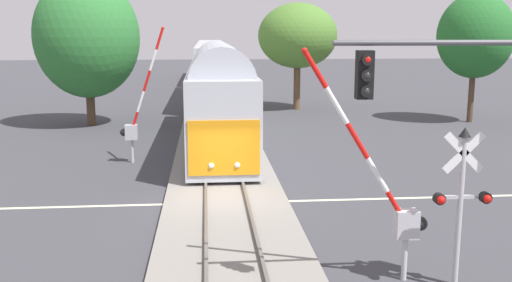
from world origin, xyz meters
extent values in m
plane|color=#3D3D42|center=(0.00, 0.00, 0.00)|extent=(220.00, 220.00, 0.00)
cube|color=beige|center=(0.00, 0.00, 0.00)|extent=(44.00, 0.20, 0.01)
cube|color=gray|center=(0.00, 0.00, 0.09)|extent=(4.40, 80.00, 0.18)
cube|color=#56514C|center=(-0.72, 0.00, 0.25)|extent=(0.10, 80.00, 0.14)
cube|color=#56514C|center=(0.72, 0.00, 0.25)|extent=(0.10, 80.00, 0.14)
cube|color=#B2B7C1|center=(0.00, 10.82, 2.27)|extent=(3.00, 18.31, 3.90)
cube|color=orange|center=(0.00, 1.64, 1.69)|extent=(2.76, 0.08, 2.15)
cylinder|color=#B2B7C1|center=(0.00, 10.82, 4.10)|extent=(2.76, 16.48, 2.76)
sphere|color=#F4F2CC|center=(-0.50, 1.63, 1.00)|extent=(0.24, 0.24, 0.24)
sphere|color=#F4F2CC|center=(0.50, 1.63, 1.00)|extent=(0.24, 0.24, 0.24)
cube|color=silver|center=(0.00, 31.41, 2.62)|extent=(3.00, 21.07, 4.60)
cube|color=black|center=(1.51, 31.41, 2.92)|extent=(0.04, 18.96, 0.90)
cube|color=gold|center=(1.52, 31.41, 1.47)|extent=(0.04, 19.38, 0.36)
cube|color=silver|center=(0.00, 53.37, 2.62)|extent=(3.00, 21.07, 4.60)
cube|color=black|center=(1.51, 53.37, 2.92)|extent=(0.04, 18.96, 0.90)
cube|color=gold|center=(1.52, 53.37, 1.47)|extent=(0.04, 19.38, 0.36)
cylinder|color=#B7B7BC|center=(4.16, -6.85, 0.55)|extent=(0.14, 0.14, 1.10)
cube|color=#B7B7BC|center=(4.16, -6.85, 1.45)|extent=(0.56, 0.40, 0.70)
sphere|color=black|center=(4.51, -6.85, 1.45)|extent=(0.36, 0.36, 0.36)
cylinder|color=red|center=(3.90, -6.85, 1.87)|extent=(0.62, 0.12, 0.90)
cylinder|color=white|center=(3.38, -6.85, 2.70)|extent=(0.62, 0.12, 0.90)
cylinder|color=red|center=(2.87, -6.85, 3.54)|extent=(0.62, 0.12, 0.90)
cylinder|color=white|center=(2.35, -6.85, 4.38)|extent=(0.62, 0.12, 0.90)
cylinder|color=red|center=(1.84, -6.85, 5.21)|extent=(0.62, 0.12, 0.90)
sphere|color=red|center=(1.58, -6.85, 5.63)|extent=(0.14, 0.14, 0.14)
cylinder|color=#B2B2B7|center=(5.18, -7.48, 1.85)|extent=(0.14, 0.14, 3.69)
cube|color=white|center=(5.18, -7.50, 3.34)|extent=(0.98, 0.05, 0.98)
cube|color=white|center=(5.18, -7.50, 3.34)|extent=(0.98, 0.05, 0.98)
cube|color=#B2B2B7|center=(5.18, -7.48, 2.29)|extent=(1.10, 0.08, 0.08)
cylinder|color=black|center=(4.63, -7.58, 2.29)|extent=(0.26, 0.18, 0.26)
cylinder|color=black|center=(5.73, -7.58, 2.29)|extent=(0.26, 0.18, 0.26)
sphere|color=red|center=(4.63, -7.68, 2.29)|extent=(0.20, 0.20, 0.20)
sphere|color=red|center=(5.73, -7.68, 2.29)|extent=(0.20, 0.20, 0.20)
cone|color=black|center=(5.18, -7.48, 3.81)|extent=(0.28, 0.28, 0.22)
cylinder|color=#B7B7BC|center=(-4.16, 6.85, 0.55)|extent=(0.14, 0.14, 1.10)
cube|color=#B7B7BC|center=(-4.16, 6.85, 1.45)|extent=(0.56, 0.40, 0.70)
sphere|color=black|center=(-4.51, 6.85, 1.45)|extent=(0.36, 0.36, 0.36)
cylinder|color=red|center=(-4.00, 6.85, 1.93)|extent=(0.43, 0.12, 0.99)
cylinder|color=white|center=(-3.68, 6.85, 2.88)|extent=(0.43, 0.12, 0.99)
cylinder|color=red|center=(-3.36, 6.85, 3.84)|extent=(0.43, 0.12, 0.99)
cylinder|color=white|center=(-3.04, 6.85, 4.79)|extent=(0.43, 0.12, 0.99)
cylinder|color=red|center=(-2.72, 6.85, 5.74)|extent=(0.43, 0.12, 0.99)
sphere|color=red|center=(-2.56, 6.85, 6.22)|extent=(0.14, 0.14, 0.14)
cylinder|color=#4C4C51|center=(4.18, -8.18, 5.83)|extent=(4.50, 0.12, 0.12)
cube|color=black|center=(2.61, -8.18, 5.18)|extent=(0.34, 0.26, 1.00)
sphere|color=red|center=(2.61, -8.33, 5.50)|extent=(0.20, 0.20, 0.20)
cylinder|color=black|center=(2.61, -8.36, 5.50)|extent=(0.24, 0.10, 0.24)
sphere|color=#262626|center=(2.61, -8.33, 5.18)|extent=(0.20, 0.20, 0.20)
cylinder|color=black|center=(2.61, -8.36, 5.18)|extent=(0.24, 0.10, 0.24)
sphere|color=#262626|center=(2.61, -8.33, 4.86)|extent=(0.20, 0.20, 0.20)
cylinder|color=black|center=(2.61, -8.36, 4.86)|extent=(0.24, 0.10, 0.24)
cylinder|color=#4C3828|center=(-8.20, 18.14, 1.41)|extent=(0.55, 0.55, 2.81)
ellipsoid|color=#2D7533|center=(-8.20, 18.14, 5.74)|extent=(6.67, 6.67, 7.81)
cylinder|color=brown|center=(6.52, 24.78, 1.94)|extent=(0.53, 0.53, 3.89)
ellipsoid|color=#4C7A2D|center=(6.52, 24.78, 5.77)|extent=(6.15, 6.15, 5.03)
cylinder|color=#4C3828|center=(17.29, 17.34, 1.85)|extent=(0.39, 0.39, 3.70)
ellipsoid|color=#236628|center=(17.29, 17.34, 5.81)|extent=(5.00, 5.00, 5.64)
camera|label=1|loc=(-0.65, -19.69, 6.04)|focal=39.91mm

